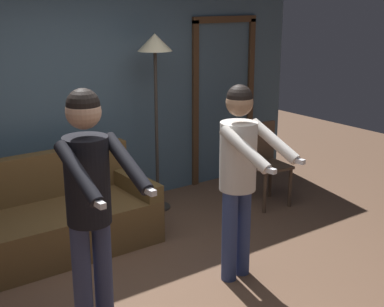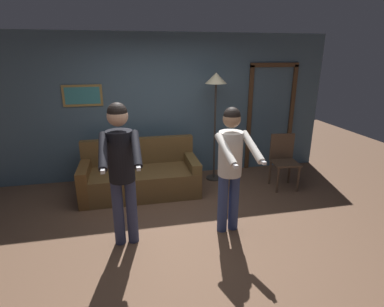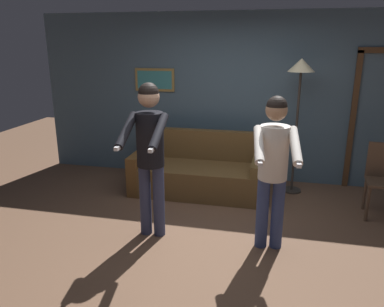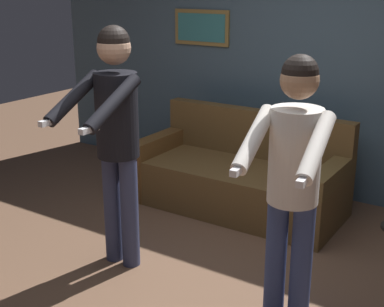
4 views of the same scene
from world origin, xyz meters
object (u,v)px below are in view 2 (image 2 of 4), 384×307
object	(u,v)px
couch	(140,177)
person_standing_right	(231,160)
dining_chair_distant	(283,158)
torchiere_lamp	(216,90)
person_standing_left	(121,163)

from	to	relation	value
couch	person_standing_right	xyz separation A→B (m)	(1.07, -1.40, 0.71)
couch	person_standing_right	size ratio (longest dim) A/B	1.15
couch	dining_chair_distant	world-z (taller)	dining_chair_distant
person_standing_right	dining_chair_distant	size ratio (longest dim) A/B	1.77
torchiere_lamp	dining_chair_distant	distance (m)	1.66
person_standing_left	dining_chair_distant	xyz separation A→B (m)	(2.70, 1.16, -0.54)
couch	person_standing_left	world-z (taller)	person_standing_left
couch	person_standing_left	xyz separation A→B (m)	(-0.24, -1.41, 0.79)
torchiere_lamp	person_standing_right	world-z (taller)	torchiere_lamp
torchiere_lamp	dining_chair_distant	size ratio (longest dim) A/B	2.08
person_standing_left	person_standing_right	xyz separation A→B (m)	(1.32, 0.01, -0.07)
couch	person_standing_right	world-z (taller)	person_standing_right
couch	dining_chair_distant	bearing A→B (deg)	-5.72
couch	torchiere_lamp	size ratio (longest dim) A/B	0.98
couch	person_standing_right	bearing A→B (deg)	-52.46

